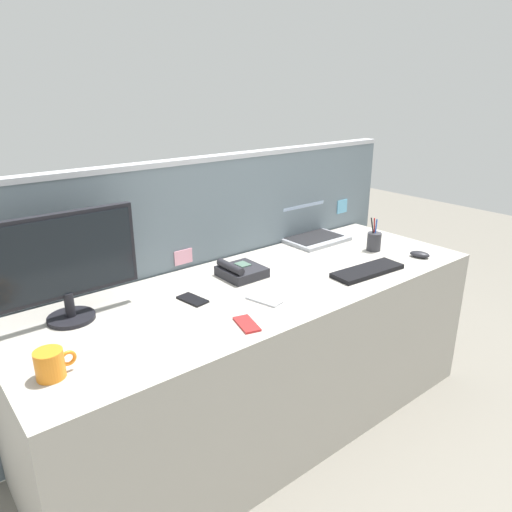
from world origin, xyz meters
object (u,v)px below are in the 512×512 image
Objects in this scene: desk_phone at (240,271)px; cell_phone_silver_slab at (264,300)px; cell_phone_red_case at (247,324)px; laptop at (309,231)px; coffee_mug at (50,364)px; cell_phone_black_slab at (193,300)px; keyboard_main at (368,271)px; desktop_monitor at (62,261)px; pen_cup at (374,241)px; computer_mouse_right_hand at (420,254)px.

cell_phone_silver_slab is at bearing -107.24° from desk_phone.
desk_phone is at bearing 70.58° from cell_phone_red_case.
laptop is 2.59× the size of cell_phone_red_case.
cell_phone_red_case is 1.06× the size of coffee_mug.
keyboard_main is at bearing -26.77° from cell_phone_black_slab.
cell_phone_red_case is at bearing -9.38° from coffee_mug.
cell_phone_black_slab is at bearing -163.29° from laptop.
cell_phone_red_case is at bearing -43.24° from desktop_monitor.
cell_phone_red_case is 0.88× the size of cell_phone_silver_slab.
coffee_mug is at bearing -162.89° from laptop.
pen_cup is 1.21× the size of cell_phone_silver_slab.
laptop is at bearing 18.84° from cell_phone_silver_slab.
keyboard_main is 0.35m from pen_cup.
coffee_mug is (-0.85, -0.01, 0.04)m from cell_phone_silver_slab.
pen_cup is at bearing -70.48° from laptop.
cell_phone_silver_slab is (-0.58, 0.07, -0.01)m from keyboard_main.
cell_phone_red_case is at bearing -167.12° from pen_cup.
computer_mouse_right_hand is at bearing -20.08° from cell_phone_silver_slab.
pen_cup is (0.13, -0.36, 0.00)m from laptop.
cell_phone_black_slab is (-0.81, 0.26, -0.01)m from keyboard_main.
pen_cup is 1.38× the size of cell_phone_red_case.
computer_mouse_right_hand is at bearing 15.99° from cell_phone_red_case.
keyboard_main is 1.44m from coffee_mug.
laptop is 2.74× the size of coffee_mug.
cell_phone_silver_slab is at bearing 48.10° from cell_phone_red_case.
coffee_mug reaches higher than desk_phone.
laptop reaches higher than cell_phone_red_case.
desktop_monitor reaches higher than computer_mouse_right_hand.
desk_phone is at bearing 58.66° from cell_phone_silver_slab.
computer_mouse_right_hand reaches higher than cell_phone_black_slab.
pen_cup reaches higher than cell_phone_red_case.
desk_phone is 0.96m from computer_mouse_right_hand.
cell_phone_silver_slab is 0.85m from coffee_mug.
laptop is 2.28× the size of cell_phone_silver_slab.
desk_phone reaches higher than cell_phone_silver_slab.
desk_phone is 1.50× the size of coffee_mug.
pen_cup is (0.29, 0.19, 0.04)m from keyboard_main.
computer_mouse_right_hand is 0.24m from pen_cup.
coffee_mug reaches higher than cell_phone_black_slab.
cell_phone_black_slab is 0.89× the size of cell_phone_silver_slab.
cell_phone_red_case is 0.22m from cell_phone_silver_slab.
laptop is 0.91× the size of keyboard_main.
laptop is (1.42, 0.14, -0.19)m from desktop_monitor.
pen_cup is 1.73m from coffee_mug.
desk_phone reaches higher than cell_phone_black_slab.
cell_phone_silver_slab is (0.23, -0.19, 0.00)m from cell_phone_black_slab.
laptop reaches higher than computer_mouse_right_hand.
pen_cup is (-0.10, 0.22, 0.03)m from computer_mouse_right_hand.
cell_phone_black_slab is at bearing -18.81° from desktop_monitor.
computer_mouse_right_hand is 0.66× the size of cell_phone_silver_slab.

